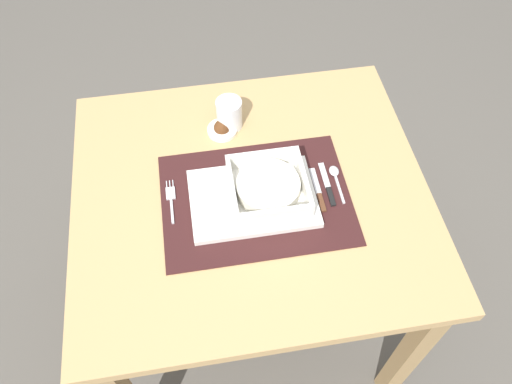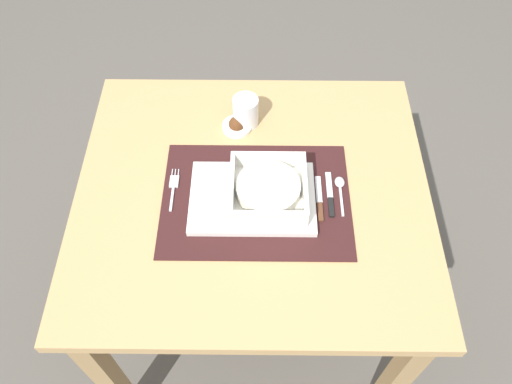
{
  "view_description": "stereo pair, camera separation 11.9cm",
  "coord_description": "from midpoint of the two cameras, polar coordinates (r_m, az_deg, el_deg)",
  "views": [
    {
      "loc": [
        -0.1,
        -0.71,
        1.72
      ],
      "look_at": [
        0.01,
        -0.03,
        0.75
      ],
      "focal_mm": 35.64,
      "sensor_mm": 36.0,
      "label": 1
    },
    {
      "loc": [
        0.01,
        -0.72,
        1.72
      ],
      "look_at": [
        0.01,
        -0.03,
        0.75
      ],
      "focal_mm": 35.64,
      "sensor_mm": 36.0,
      "label": 2
    }
  ],
  "objects": [
    {
      "name": "porridge_bowl",
      "position": [
        1.18,
        4.26,
        0.04
      ],
      "size": [
        0.18,
        0.18,
        0.06
      ],
      "color": "white",
      "rests_on": "serving_plate"
    },
    {
      "name": "fork",
      "position": [
        1.24,
        -6.55,
        0.46
      ],
      "size": [
        0.02,
        0.13,
        0.0
      ],
      "rotation": [
        0.0,
        0.0,
        0.07
      ],
      "color": "silver",
      "rests_on": "placemat"
    },
    {
      "name": "placemat",
      "position": [
        1.21,
        2.8,
        -0.98
      ],
      "size": [
        0.45,
        0.33,
        0.0
      ],
      "primitive_type": "cube",
      "color": "#381919",
      "rests_on": "dining_table"
    },
    {
      "name": "drinking_glass",
      "position": [
        1.34,
        1.39,
        8.73
      ],
      "size": [
        0.07,
        0.07,
        0.08
      ],
      "color": "white",
      "rests_on": "dining_table"
    },
    {
      "name": "dining_table",
      "position": [
        1.32,
        2.23,
        -2.71
      ],
      "size": [
        0.86,
        0.78,
        0.72
      ],
      "color": "tan",
      "rests_on": "ground"
    },
    {
      "name": "bread_knife",
      "position": [
        1.22,
        9.92,
        -1.21
      ],
      "size": [
        0.01,
        0.13,
        0.01
      ],
      "rotation": [
        0.0,
        0.0,
        0.09
      ],
      "color": "#59331E",
      "rests_on": "placemat"
    },
    {
      "name": "condiment_saucer",
      "position": [
        1.35,
        0.38,
        7.32
      ],
      "size": [
        0.08,
        0.08,
        0.04
      ],
      "color": "white",
      "rests_on": "dining_table"
    },
    {
      "name": "spoon",
      "position": [
        1.25,
        12.1,
        0.46
      ],
      "size": [
        0.02,
        0.11,
        0.01
      ],
      "rotation": [
        0.0,
        0.0,
        0.02
      ],
      "color": "silver",
      "rests_on": "placemat"
    },
    {
      "name": "ground_plane",
      "position": [
        1.86,
        1.61,
        -12.94
      ],
      "size": [
        6.0,
        6.0,
        0.0
      ],
      "primitive_type": "plane",
      "color": "#59544C"
    },
    {
      "name": "butter_knife",
      "position": [
        1.23,
        11.07,
        -0.74
      ],
      "size": [
        0.01,
        0.13,
        0.01
      ],
      "rotation": [
        0.0,
        0.0,
        -0.06
      ],
      "color": "black",
      "rests_on": "placemat"
    },
    {
      "name": "serving_plate",
      "position": [
        1.2,
        2.46,
        -0.86
      ],
      "size": [
        0.3,
        0.2,
        0.02
      ],
      "primitive_type": "cube",
      "color": "white",
      "rests_on": "placemat"
    }
  ]
}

